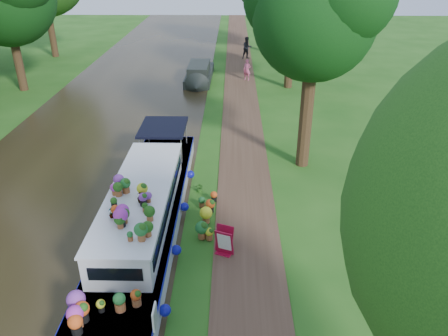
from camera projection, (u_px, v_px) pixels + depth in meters
ground at (214, 198)px, 16.96m from camera, size 100.00×100.00×0.00m
canal_water at (61, 196)px, 17.06m from camera, size 10.00×100.00×0.02m
towpath at (245, 198)px, 16.93m from camera, size 2.20×100.00×0.03m
plant_boat at (143, 216)px, 14.29m from camera, size 2.29×13.52×2.23m
tree_near_overhang at (315, 9)px, 16.62m from camera, size 5.52×5.28×8.99m
second_boat at (199, 74)px, 31.46m from camera, size 1.88×6.31×1.22m
sandwich_board at (224, 242)px, 13.70m from camera, size 0.62×0.64×0.91m
pedestrian_pink at (247, 70)px, 31.40m from camera, size 0.64×0.53×1.49m
pedestrian_dark at (247, 48)px, 37.29m from camera, size 1.09×0.98×1.83m
verge_plant at (200, 188)px, 17.30m from camera, size 0.39×0.36×0.38m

